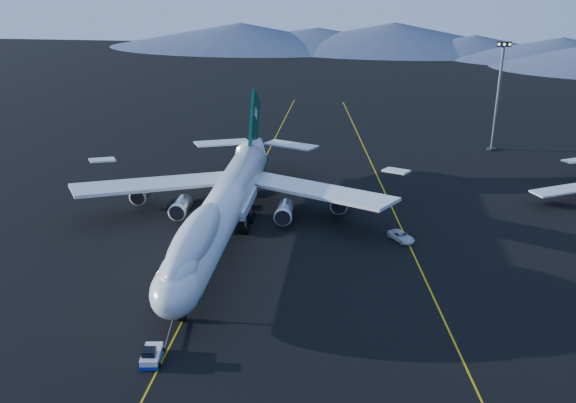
# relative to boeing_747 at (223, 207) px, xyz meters

# --- Properties ---
(ground) EXTENTS (500.00, 500.00, 0.00)m
(ground) POSITION_rel_boeing_747_xyz_m (-0.00, -0.03, -5.81)
(ground) COLOR black
(ground) RESTS_ON ground
(taxiway_line_main) EXTENTS (0.25, 220.00, 0.01)m
(taxiway_line_main) POSITION_rel_boeing_747_xyz_m (-0.00, -0.03, -5.80)
(taxiway_line_main) COLOR #C4A50B
(taxiway_line_main) RESTS_ON ground
(taxiway_line_side) EXTENTS (28.08, 198.09, 0.01)m
(taxiway_line_side) POSITION_rel_boeing_747_xyz_m (30.00, 9.97, -5.80)
(taxiway_line_side) COLOR #C4A50B
(taxiway_line_side) RESTS_ON ground
(boeing_747) EXTENTS (59.62, 72.43, 19.37)m
(boeing_747) POSITION_rel_boeing_747_xyz_m (0.00, 0.00, 0.00)
(boeing_747) COLOR silver
(boeing_747) RESTS_ON ground
(pushback_tug) EXTENTS (3.01, 4.69, 1.93)m
(pushback_tug) POSITION_rel_boeing_747_xyz_m (-1.22, -35.64, -5.21)
(pushback_tug) COLOR silver
(pushback_tug) RESTS_ON ground
(service_van) EXTENTS (5.06, 5.76, 1.48)m
(service_van) POSITION_rel_boeing_747_xyz_m (30.00, 2.65, -5.08)
(service_van) COLOR silver
(service_van) RESTS_ON ground
(floodlight_mast) EXTENTS (3.24, 2.43, 26.22)m
(floodlight_mast) POSITION_rel_boeing_747_xyz_m (54.67, 59.44, 7.47)
(floodlight_mast) COLOR black
(floodlight_mast) RESTS_ON ground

